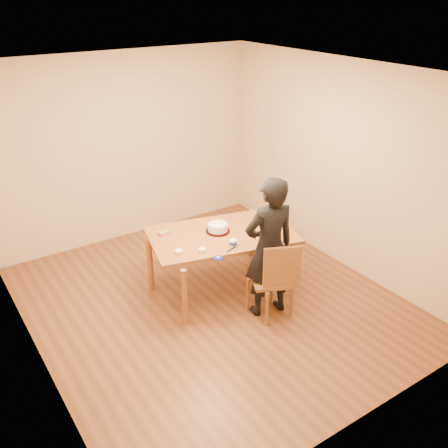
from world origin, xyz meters
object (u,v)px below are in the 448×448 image
dining_chair (270,279)px  person (269,248)px  cake_plate (218,231)px  cake (218,227)px  dining_table (222,235)px

dining_chair → person: person is taller
person → cake_plate: bearing=-69.4°
dining_chair → cake: 0.93m
dining_table → cake_plate: (-0.01, 0.07, 0.03)m
dining_chair → dining_table: bearing=125.4°
cake_plate → person: 0.82m
cake → person: 0.81m
cake_plate → cake: cake is taller
cake → dining_chair: bearing=-79.0°
dining_table → person: (0.15, -0.73, 0.11)m
cake_plate → cake: bearing=0.0°
dining_chair → person: bearing=114.5°
cake_plate → dining_chair: bearing=-79.0°
dining_table → cake: bearing=115.2°
dining_table → person: person is taller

